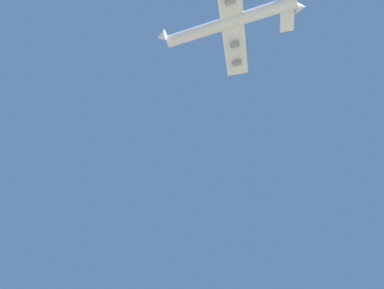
% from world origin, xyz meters
% --- Properties ---
extents(carrier_jet, '(78.38, 60.50, 20.40)m').
position_xyz_m(carrier_jet, '(-51.45, 39.31, 143.02)').
color(carrier_jet, white).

